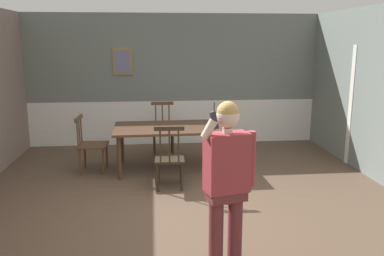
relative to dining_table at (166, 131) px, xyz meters
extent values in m
plane|color=brown|center=(0.24, -1.91, -0.67)|extent=(8.21, 8.21, 0.00)
cube|color=slate|center=(0.24, 1.81, 1.15)|extent=(6.15, 0.12, 1.79)
cube|color=white|center=(0.24, 1.82, -0.21)|extent=(6.15, 0.14, 0.92)
cube|color=white|center=(0.24, 1.79, 0.26)|extent=(6.15, 0.05, 0.06)
cube|color=olive|center=(-0.81, 1.74, 1.09)|extent=(0.39, 0.03, 0.54)
cube|color=slate|center=(-0.81, 1.72, 1.09)|extent=(0.31, 0.01, 0.46)
cube|color=silver|center=(3.28, 0.03, 0.38)|extent=(0.06, 0.12, 2.10)
cube|color=#4C3323|center=(0.00, 0.00, 0.06)|extent=(1.76, 1.14, 0.04)
cylinder|color=#4C3323|center=(-0.75, -0.47, -0.32)|extent=(0.07, 0.07, 0.71)
cylinder|color=#4C3323|center=(0.78, -0.43, -0.32)|extent=(0.07, 0.07, 0.71)
cylinder|color=#4C3323|center=(-0.78, 0.43, -0.32)|extent=(0.07, 0.07, 0.71)
cylinder|color=#4C3323|center=(0.75, 0.47, -0.32)|extent=(0.07, 0.07, 0.71)
cube|color=#513823|center=(-0.02, 0.90, -0.23)|extent=(0.44, 0.44, 0.03)
cube|color=#513823|center=(-0.03, 1.09, 0.31)|extent=(0.43, 0.05, 0.06)
cylinder|color=#513823|center=(0.10, 1.10, 0.06)|extent=(0.02, 0.02, 0.56)
cylinder|color=#513823|center=(-0.03, 1.09, 0.06)|extent=(0.02, 0.02, 0.56)
cylinder|color=#513823|center=(-0.16, 1.09, 0.06)|extent=(0.02, 0.02, 0.56)
cylinder|color=#513823|center=(0.16, 0.73, -0.46)|extent=(0.04, 0.04, 0.42)
cylinder|color=#513823|center=(-0.19, 0.72, -0.46)|extent=(0.04, 0.04, 0.42)
cylinder|color=#513823|center=(0.15, 1.07, -0.46)|extent=(0.04, 0.04, 0.42)
cylinder|color=#513823|center=(-0.20, 1.07, -0.46)|extent=(0.04, 0.04, 0.42)
cube|color=#2D2319|center=(0.02, -0.90, -0.22)|extent=(0.45, 0.45, 0.03)
cube|color=#2D2319|center=(0.02, -1.09, 0.28)|extent=(0.43, 0.05, 0.06)
cylinder|color=#2D2319|center=(-0.11, -1.09, 0.05)|extent=(0.02, 0.02, 0.52)
cylinder|color=#2D2319|center=(0.02, -1.09, 0.05)|extent=(0.02, 0.02, 0.52)
cylinder|color=#2D2319|center=(0.15, -1.10, 0.05)|extent=(0.02, 0.02, 0.52)
cylinder|color=#2D2319|center=(-0.14, -0.72, -0.45)|extent=(0.04, 0.04, 0.43)
cylinder|color=#2D2319|center=(0.20, -0.73, -0.45)|extent=(0.04, 0.04, 0.43)
cylinder|color=#2D2319|center=(-0.16, -1.06, -0.45)|extent=(0.04, 0.04, 0.43)
cylinder|color=#2D2319|center=(0.19, -1.08, -0.45)|extent=(0.04, 0.04, 0.43)
cube|color=#513823|center=(-1.22, -0.03, -0.20)|extent=(0.49, 0.49, 0.03)
cube|color=#513823|center=(-1.43, -0.02, 0.25)|extent=(0.06, 0.47, 0.06)
cylinder|color=#513823|center=(-1.42, 0.12, 0.05)|extent=(0.02, 0.02, 0.47)
cylinder|color=#513823|center=(-1.43, -0.02, 0.05)|extent=(0.02, 0.02, 0.47)
cylinder|color=#513823|center=(-1.44, -0.16, 0.05)|extent=(0.02, 0.02, 0.47)
cylinder|color=#513823|center=(-1.02, 0.15, -0.44)|extent=(0.04, 0.04, 0.45)
cylinder|color=#513823|center=(-1.04, -0.23, -0.44)|extent=(0.04, 0.04, 0.45)
cylinder|color=#513823|center=(-1.40, 0.17, -0.44)|extent=(0.04, 0.04, 0.45)
cylinder|color=#513823|center=(-1.41, -0.21, -0.44)|extent=(0.04, 0.04, 0.45)
cylinder|color=brown|center=(0.56, -3.12, -0.27)|extent=(0.14, 0.14, 0.79)
cylinder|color=brown|center=(0.37, -3.17, -0.27)|extent=(0.14, 0.14, 0.79)
cube|color=brown|center=(0.46, -3.15, 0.09)|extent=(0.40, 0.28, 0.12)
cube|color=#993338|center=(0.46, -3.15, 0.40)|extent=(0.44, 0.31, 0.56)
cylinder|color=#993338|center=(0.70, -3.09, 0.41)|extent=(0.09, 0.09, 0.53)
cylinder|color=beige|center=(0.29, -3.21, 0.74)|extent=(0.16, 0.10, 0.19)
cylinder|color=beige|center=(0.46, -3.15, 0.70)|extent=(0.09, 0.09, 0.05)
sphere|color=beige|center=(0.46, -3.15, 0.83)|extent=(0.21, 0.21, 0.21)
sphere|color=tan|center=(0.46, -3.15, 0.87)|extent=(0.20, 0.20, 0.20)
cube|color=#2D2D33|center=(0.33, -3.21, 0.81)|extent=(0.09, 0.06, 0.17)
cylinder|color=black|center=(0.33, -3.21, 0.93)|extent=(0.01, 0.01, 0.08)
camera|label=1|loc=(-0.20, -6.67, 1.50)|focal=37.73mm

